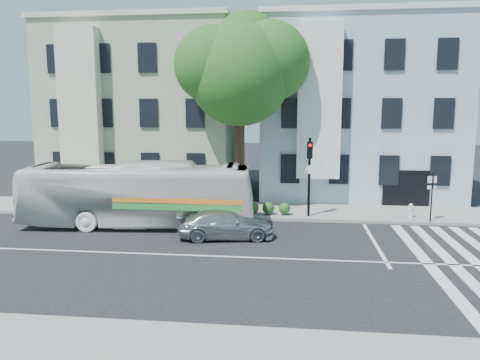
% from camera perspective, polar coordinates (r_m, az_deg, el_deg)
% --- Properties ---
extents(ground, '(120.00, 120.00, 0.00)m').
position_cam_1_polar(ground, '(18.39, -3.15, -9.26)').
color(ground, black).
rests_on(ground, ground).
extents(sidewalk_far, '(80.00, 4.00, 0.15)m').
position_cam_1_polar(sidewalk_far, '(26.02, -0.18, -3.71)').
color(sidewalk_far, gray).
rests_on(sidewalk_far, ground).
extents(building_left, '(12.00, 10.00, 11.00)m').
position_cam_1_polar(building_left, '(33.75, -10.76, 8.27)').
color(building_left, gray).
rests_on(building_left, ground).
extents(building_right, '(12.00, 10.00, 11.00)m').
position_cam_1_polar(building_right, '(32.48, 13.81, 8.16)').
color(building_right, '#9FB4BD').
rests_on(building_right, ground).
extents(street_tree, '(7.30, 5.90, 11.10)m').
position_cam_1_polar(street_tree, '(26.23, 0.14, 13.44)').
color(street_tree, '#2D2116').
rests_on(street_tree, ground).
extents(bus, '(3.52, 11.36, 3.12)m').
position_cam_1_polar(bus, '(23.08, -12.30, -1.76)').
color(bus, silver).
rests_on(bus, ground).
extents(sedan, '(2.41, 4.48, 1.23)m').
position_cam_1_polar(sedan, '(20.66, -1.75, -5.45)').
color(sedan, '#A7A9AE').
rests_on(sedan, ground).
extents(hedge, '(8.54, 1.50, 0.70)m').
position_cam_1_polar(hedge, '(25.03, -4.33, -3.24)').
color(hedge, '#1F591C').
rests_on(hedge, sidewalk_far).
extents(traffic_signal, '(0.44, 0.53, 4.20)m').
position_cam_1_polar(traffic_signal, '(24.05, 8.47, 1.55)').
color(traffic_signal, black).
rests_on(traffic_signal, ground).
extents(fire_hydrant, '(0.42, 0.24, 0.73)m').
position_cam_1_polar(fire_hydrant, '(25.51, 20.09, -3.47)').
color(fire_hydrant, beige).
rests_on(fire_hydrant, sidewalk_far).
extents(far_sign_pole, '(0.44, 0.18, 2.42)m').
position_cam_1_polar(far_sign_pole, '(24.73, 22.34, -1.21)').
color(far_sign_pole, black).
rests_on(far_sign_pole, sidewalk_far).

